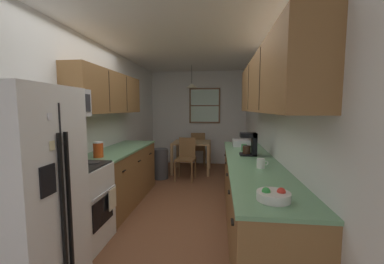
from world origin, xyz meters
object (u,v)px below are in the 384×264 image
(mug_spare, at_px, (261,163))
(dining_chair_near, at_px, (186,156))
(dining_table, at_px, (192,147))
(stove_range, at_px, (76,205))
(storage_canister, at_px, (98,149))
(microwave_over_range, at_px, (61,103))
(coffee_maker, at_px, (250,144))
(refrigerator, at_px, (24,194))
(fruit_bowl, at_px, (274,195))
(dining_chair_far, at_px, (198,147))
(dish_rack, at_px, (241,143))
(mug_by_coffeemaker, at_px, (244,147))
(trash_bin, at_px, (160,164))

(mug_spare, bearing_deg, dining_chair_near, 115.38)
(dining_table, xyz_separation_m, dining_chair_near, (-0.05, -0.61, -0.12))
(stove_range, height_order, storage_canister, storage_canister)
(storage_canister, bearing_deg, microwave_over_range, -101.17)
(coffee_maker, xyz_separation_m, mug_spare, (0.03, -0.70, -0.11))
(refrigerator, height_order, fruit_bowl, refrigerator)
(fruit_bowl, bearing_deg, storage_canister, 147.32)
(refrigerator, bearing_deg, dining_chair_near, 76.05)
(microwave_over_range, xyz_separation_m, fruit_bowl, (2.07, -0.72, -0.67))
(refrigerator, relative_size, stove_range, 1.57)
(stove_range, relative_size, dining_chair_far, 1.22)
(refrigerator, distance_m, coffee_maker, 2.55)
(mug_spare, distance_m, dish_rack, 1.53)
(dining_chair_far, xyz_separation_m, mug_spare, (1.02, -3.68, 0.45))
(mug_by_coffeemaker, xyz_separation_m, mug_spare, (0.07, -1.06, 0.00))
(refrigerator, height_order, coffee_maker, refrigerator)
(storage_canister, height_order, coffee_maker, coffee_maker)
(dining_table, height_order, mug_by_coffeemaker, mug_by_coffeemaker)
(microwave_over_range, height_order, dining_table, microwave_over_range)
(refrigerator, bearing_deg, microwave_over_range, 101.59)
(stove_range, bearing_deg, mug_spare, 5.79)
(storage_canister, height_order, mug_spare, storage_canister)
(refrigerator, bearing_deg, trash_bin, 85.50)
(refrigerator, relative_size, microwave_over_range, 3.04)
(dining_table, xyz_separation_m, coffee_maker, (1.08, -2.37, 0.44))
(microwave_over_range, distance_m, dining_chair_far, 4.19)
(dining_chair_far, bearing_deg, dish_rack, -66.30)
(refrigerator, bearing_deg, storage_canister, 91.68)
(dining_chair_near, bearing_deg, microwave_over_range, -110.23)
(dining_table, relative_size, dining_chair_far, 0.99)
(microwave_over_range, distance_m, dish_rack, 2.78)
(mug_spare, relative_size, fruit_bowl, 0.53)
(storage_canister, height_order, dish_rack, storage_canister)
(stove_range, bearing_deg, dining_chair_near, 71.95)
(dining_chair_near, xyz_separation_m, dining_chair_far, (0.14, 1.23, 0.00))
(coffee_maker, xyz_separation_m, mug_by_coffeemaker, (-0.05, 0.36, -0.11))
(dining_chair_near, relative_size, fruit_bowl, 3.86)
(dining_chair_near, relative_size, coffee_maker, 2.91)
(trash_bin, xyz_separation_m, mug_by_coffeemaker, (1.66, -1.38, 0.62))
(dining_chair_near, distance_m, coffee_maker, 2.17)
(fruit_bowl, relative_size, dish_rack, 0.69)
(mug_spare, height_order, dish_rack, mug_spare)
(microwave_over_range, distance_m, trash_bin, 2.96)
(coffee_maker, bearing_deg, dining_chair_far, 108.43)
(storage_canister, bearing_deg, fruit_bowl, -32.68)
(refrigerator, relative_size, coffee_maker, 5.57)
(dining_table, bearing_deg, coffee_maker, -65.39)
(microwave_over_range, distance_m, mug_spare, 2.25)
(microwave_over_range, xyz_separation_m, dining_chair_far, (1.12, 3.88, -1.10))
(refrigerator, xyz_separation_m, mug_spare, (2.00, 0.91, 0.09))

